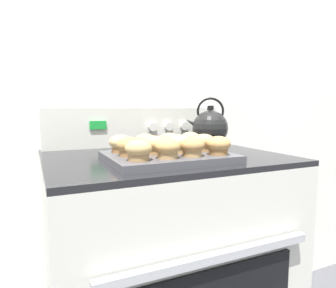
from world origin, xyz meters
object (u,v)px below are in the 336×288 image
Objects in this scene: muffin_r0_c0 at (138,150)px; muffin_r2_c3 at (190,140)px; muffin_r1_c3 at (204,143)px; muffin_r2_c0 at (121,144)px; muffin_r0_c2 at (192,147)px; muffin_r1_c1 at (155,145)px; muffin_r1_c2 at (179,144)px; muffin_r2_c1 at (145,142)px; muffin_r0_c1 at (168,148)px; muffin_r2_c2 at (169,141)px; muffin_r1_c0 at (129,146)px; stove_range at (164,273)px; tea_kettle at (210,127)px; muffin_r0_c3 at (218,145)px; muffin_pan at (168,157)px.

muffin_r0_c0 is 1.00× the size of muffin_r2_c3.
muffin_r0_c0 and muffin_r1_c3 have the same top height.
muffin_r1_c3 is 1.00× the size of muffin_r2_c0.
muffin_r0_c2 is 1.00× the size of muffin_r2_c0.
muffin_r1_c1 is 1.00× the size of muffin_r1_c2.
muffin_r1_c3 is 0.19m from muffin_r2_c1.
muffin_r2_c1 is (-0.00, 0.08, 0.00)m from muffin_r1_c1.
muffin_r0_c1 is at bearing -88.57° from muffin_r2_c1.
muffin_r2_c1 is at bearing -178.55° from muffin_r2_c2.
muffin_r2_c1 is (0.08, 0.17, 0.00)m from muffin_r0_c0.
muffin_r0_c2 is at bearing -26.91° from muffin_r1_c0.
muffin_r0_c1 is at bearing -45.04° from muffin_r1_c0.
muffin_r0_c0 is 1.00× the size of muffin_r2_c1.
muffin_r2_c0 is 1.00× the size of muffin_r2_c3.
muffin_r2_c1 and muffin_r2_c2 have the same top height.
muffin_r1_c1 is at bearing 179.71° from muffin_r1_c2.
muffin_r0_c1 is at bearing -110.44° from stove_range.
muffin_r0_c1 is 1.00× the size of muffin_r1_c1.
tea_kettle is at bearing 37.33° from muffin_r0_c0.
muffin_r0_c3 is 0.17m from muffin_r2_c3.
tea_kettle is (0.27, 0.16, 0.03)m from muffin_r2_c2.
muffin_r0_c1 and muffin_r1_c1 have the same top height.
muffin_r1_c2 is at bearing 135.42° from muffin_r0_c3.
stove_range is at bearing 130.15° from muffin_r1_c3.
muffin_r0_c1 is 0.17m from muffin_r2_c1.
muffin_r1_c2 is (0.17, 0.09, 0.00)m from muffin_r0_c0.
muffin_r0_c0 is (-0.16, -0.20, 0.49)m from stove_range.
muffin_r0_c1 is (-0.04, -0.08, 0.04)m from muffin_pan.
muffin_r1_c3 is at bearing -1.01° from muffin_r1_c0.
muffin_r1_c0 is 1.00× the size of muffin_r2_c3.
muffin_r0_c3 and muffin_r2_c2 have the same top height.
muffin_pan is at bearing 64.52° from muffin_r0_c1.
muffin_r1_c1 is (-0.04, 0.00, 0.04)m from muffin_pan.
muffin_r2_c1 is (-0.17, 0.09, 0.00)m from muffin_r1_c3.
muffin_pan is 5.14× the size of muffin_r2_c2.
muffin_r1_c0 and muffin_r2_c0 have the same top height.
muffin_r1_c2 is at bearing -86.45° from stove_range.
muffin_r1_c0 is 1.00× the size of muffin_r1_c2.
muffin_r0_c2 is 1.00× the size of muffin_r1_c1.
stove_range is at bearing -153.51° from tea_kettle.
muffin_r2_c0 is 0.47m from tea_kettle.
muffin_r0_c0 is 1.00× the size of muffin_r1_c3.
muffin_r1_c2 is 0.12m from muffin_r2_c3.
muffin_r1_c3 reaches higher than stove_range.
muffin_r0_c0 is 1.00× the size of muffin_r0_c1.
muffin_r0_c2 is 0.12m from muffin_r1_c3.
muffin_r1_c1 and muffin_r2_c1 have the same top height.
muffin_r0_c3 is at bearing -0.82° from muffin_r0_c1.
muffin_r1_c2 is 0.37m from tea_kettle.
muffin_r2_c3 is (0.09, 0.17, 0.00)m from muffin_r0_c2.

